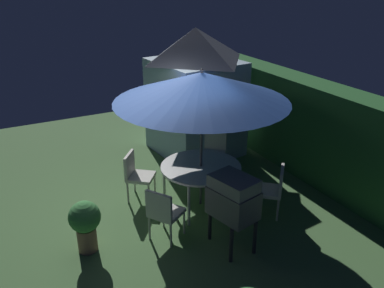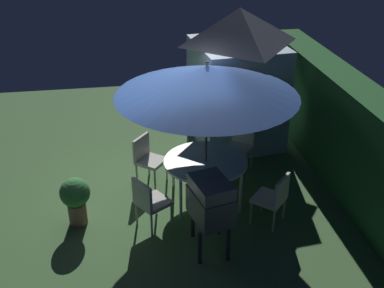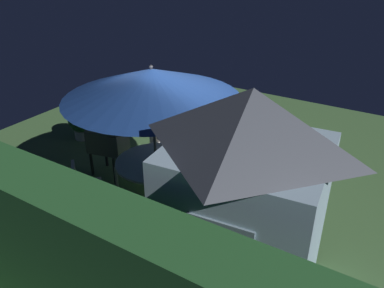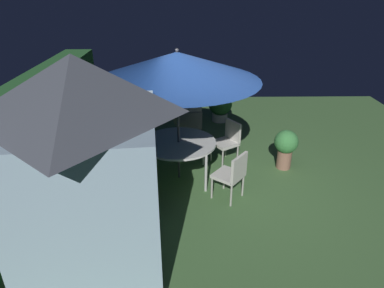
{
  "view_description": "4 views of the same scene",
  "coord_description": "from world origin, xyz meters",
  "px_view_note": "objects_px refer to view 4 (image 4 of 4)",
  "views": [
    {
      "loc": [
        5.96,
        -2.24,
        3.97
      ],
      "look_at": [
        0.4,
        0.69,
        1.26
      ],
      "focal_mm": 37.98,
      "sensor_mm": 36.0,
      "label": 1
    },
    {
      "loc": [
        7.15,
        -0.43,
        4.76
      ],
      "look_at": [
        0.29,
        0.67,
        1.08
      ],
      "focal_mm": 44.14,
      "sensor_mm": 36.0,
      "label": 2
    },
    {
      "loc": [
        -3.34,
        5.61,
        4.18
      ],
      "look_at": [
        0.1,
        0.07,
        0.83
      ],
      "focal_mm": 36.21,
      "sensor_mm": 36.0,
      "label": 3
    },
    {
      "loc": [
        -5.45,
        0.74,
        3.52
      ],
      "look_at": [
        -0.07,
        0.65,
        0.93
      ],
      "focal_mm": 31.65,
      "sensor_mm": 36.0,
      "label": 4
    }
  ],
  "objects_px": {
    "patio_table": "(179,144)",
    "chair_near_shed": "(125,182)",
    "patio_umbrella": "(177,66)",
    "chair_far_side": "(232,173)",
    "chair_toward_house": "(136,136)",
    "potted_plant_by_shed": "(286,146)",
    "chair_toward_hedge": "(228,139)",
    "bbq_grill": "(187,114)",
    "garden_shed": "(87,169)",
    "potted_plant_by_grill": "(220,105)"
  },
  "relations": [
    {
      "from": "garden_shed",
      "to": "patio_umbrella",
      "type": "distance_m",
      "value": 2.55
    },
    {
      "from": "chair_near_shed",
      "to": "chair_toward_house",
      "type": "height_order",
      "value": "same"
    },
    {
      "from": "chair_far_side",
      "to": "chair_toward_hedge",
      "type": "relative_size",
      "value": 1.0
    },
    {
      "from": "chair_toward_house",
      "to": "patio_umbrella",
      "type": "bearing_deg",
      "value": -132.41
    },
    {
      "from": "patio_table",
      "to": "bbq_grill",
      "type": "relative_size",
      "value": 1.19
    },
    {
      "from": "bbq_grill",
      "to": "potted_plant_by_grill",
      "type": "relative_size",
      "value": 1.43
    },
    {
      "from": "patio_table",
      "to": "potted_plant_by_grill",
      "type": "distance_m",
      "value": 3.21
    },
    {
      "from": "garden_shed",
      "to": "patio_umbrella",
      "type": "xyz_separation_m",
      "value": [
        2.19,
        -1.06,
        0.76
      ]
    },
    {
      "from": "chair_toward_house",
      "to": "patio_table",
      "type": "bearing_deg",
      "value": -132.41
    },
    {
      "from": "patio_umbrella",
      "to": "chair_near_shed",
      "type": "height_order",
      "value": "patio_umbrella"
    },
    {
      "from": "patio_table",
      "to": "patio_umbrella",
      "type": "distance_m",
      "value": 1.49
    },
    {
      "from": "patio_umbrella",
      "to": "potted_plant_by_shed",
      "type": "xyz_separation_m",
      "value": [
        0.36,
        -2.17,
        -1.71
      ]
    },
    {
      "from": "patio_umbrella",
      "to": "potted_plant_by_grill",
      "type": "xyz_separation_m",
      "value": [
        3.01,
        -1.08,
        -1.75
      ]
    },
    {
      "from": "patio_umbrella",
      "to": "chair_near_shed",
      "type": "bearing_deg",
      "value": 138.83
    },
    {
      "from": "chair_far_side",
      "to": "potted_plant_by_grill",
      "type": "height_order",
      "value": "chair_far_side"
    },
    {
      "from": "chair_far_side",
      "to": "chair_toward_house",
      "type": "xyz_separation_m",
      "value": [
        1.61,
        1.89,
        0.0
      ]
    },
    {
      "from": "chair_near_shed",
      "to": "chair_toward_hedge",
      "type": "distance_m",
      "value": 2.52
    },
    {
      "from": "patio_umbrella",
      "to": "chair_far_side",
      "type": "distance_m",
      "value": 2.08
    },
    {
      "from": "chair_toward_house",
      "to": "potted_plant_by_grill",
      "type": "xyz_separation_m",
      "value": [
        2.14,
        -2.02,
        -0.06
      ]
    },
    {
      "from": "garden_shed",
      "to": "potted_plant_by_shed",
      "type": "xyz_separation_m",
      "value": [
        2.54,
        -3.23,
        -0.95
      ]
    },
    {
      "from": "patio_table",
      "to": "chair_far_side",
      "type": "height_order",
      "value": "chair_far_side"
    },
    {
      "from": "chair_far_side",
      "to": "chair_toward_hedge",
      "type": "xyz_separation_m",
      "value": [
        1.41,
        -0.08,
        0.0
      ]
    },
    {
      "from": "garden_shed",
      "to": "patio_table",
      "type": "bearing_deg",
      "value": -25.89
    },
    {
      "from": "garden_shed",
      "to": "patio_table",
      "type": "height_order",
      "value": "garden_shed"
    },
    {
      "from": "potted_plant_by_grill",
      "to": "chair_far_side",
      "type": "bearing_deg",
      "value": 177.95
    },
    {
      "from": "chair_toward_house",
      "to": "potted_plant_by_grill",
      "type": "relative_size",
      "value": 1.07
    },
    {
      "from": "chair_near_shed",
      "to": "chair_far_side",
      "type": "height_order",
      "value": "same"
    },
    {
      "from": "bbq_grill",
      "to": "chair_toward_house",
      "type": "bearing_deg",
      "value": 111.28
    },
    {
      "from": "chair_near_shed",
      "to": "potted_plant_by_grill",
      "type": "height_order",
      "value": "chair_near_shed"
    },
    {
      "from": "bbq_grill",
      "to": "patio_table",
      "type": "bearing_deg",
      "value": 172.51
    },
    {
      "from": "chair_far_side",
      "to": "patio_umbrella",
      "type": "bearing_deg",
      "value": 51.53
    },
    {
      "from": "patio_table",
      "to": "potted_plant_by_grill",
      "type": "height_order",
      "value": "potted_plant_by_grill"
    },
    {
      "from": "bbq_grill",
      "to": "potted_plant_by_grill",
      "type": "height_order",
      "value": "bbq_grill"
    },
    {
      "from": "chair_far_side",
      "to": "chair_toward_house",
      "type": "distance_m",
      "value": 2.48
    },
    {
      "from": "garden_shed",
      "to": "chair_toward_hedge",
      "type": "bearing_deg",
      "value": -36.27
    },
    {
      "from": "patio_table",
      "to": "bbq_grill",
      "type": "height_order",
      "value": "bbq_grill"
    },
    {
      "from": "chair_near_shed",
      "to": "chair_far_side",
      "type": "relative_size",
      "value": 1.0
    },
    {
      "from": "chair_toward_hedge",
      "to": "chair_far_side",
      "type": "bearing_deg",
      "value": 176.68
    },
    {
      "from": "garden_shed",
      "to": "patio_table",
      "type": "xyz_separation_m",
      "value": [
        2.19,
        -1.06,
        -0.72
      ]
    },
    {
      "from": "patio_table",
      "to": "chair_near_shed",
      "type": "xyz_separation_m",
      "value": [
        -1.0,
        0.87,
        -0.21
      ]
    },
    {
      "from": "chair_near_shed",
      "to": "chair_toward_house",
      "type": "distance_m",
      "value": 1.86
    },
    {
      "from": "patio_umbrella",
      "to": "potted_plant_by_shed",
      "type": "relative_size",
      "value": 3.5
    },
    {
      "from": "patio_umbrella",
      "to": "potted_plant_by_shed",
      "type": "distance_m",
      "value": 2.79
    },
    {
      "from": "chair_far_side",
      "to": "potted_plant_by_grill",
      "type": "bearing_deg",
      "value": -2.05
    },
    {
      "from": "patio_table",
      "to": "chair_far_side",
      "type": "bearing_deg",
      "value": -128.47
    },
    {
      "from": "chair_near_shed",
      "to": "potted_plant_by_shed",
      "type": "xyz_separation_m",
      "value": [
        1.35,
        -3.04,
        -0.02
      ]
    },
    {
      "from": "patio_table",
      "to": "chair_toward_hedge",
      "type": "relative_size",
      "value": 1.59
    },
    {
      "from": "potted_plant_by_grill",
      "to": "bbq_grill",
      "type": "bearing_deg",
      "value": 152.03
    },
    {
      "from": "chair_near_shed",
      "to": "chair_toward_hedge",
      "type": "height_order",
      "value": "same"
    },
    {
      "from": "patio_table",
      "to": "potted_plant_by_grill",
      "type": "relative_size",
      "value": 1.7
    }
  ]
}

